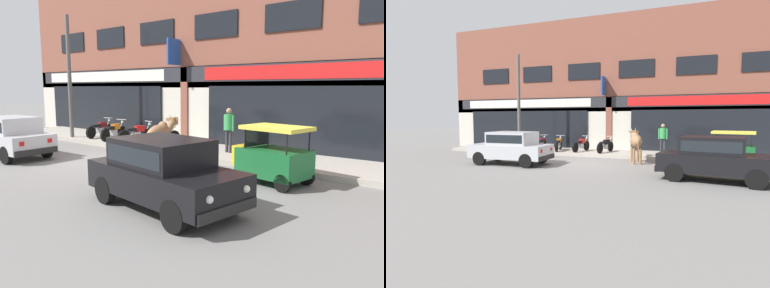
# 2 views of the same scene
# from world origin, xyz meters

# --- Properties ---
(ground_plane) EXTENTS (90.00, 90.00, 0.00)m
(ground_plane) POSITION_xyz_m (0.00, 0.00, 0.00)
(ground_plane) COLOR slate
(sidewalk) EXTENTS (19.00, 2.90, 0.17)m
(sidewalk) POSITION_xyz_m (0.00, 3.65, 0.08)
(sidewalk) COLOR #A8A093
(sidewalk) RESTS_ON ground
(shop_building) EXTENTS (23.00, 1.40, 8.28)m
(shop_building) POSITION_xyz_m (-0.00, 5.36, 3.92)
(shop_building) COLOR brown
(shop_building) RESTS_ON ground
(cow) EXTENTS (0.96, 2.09, 1.61)m
(cow) POSITION_xyz_m (2.33, 1.02, 1.01)
(cow) COLOR #936B47
(cow) RESTS_ON ground
(car_0) EXTENTS (3.64, 1.67, 1.46)m
(car_0) POSITION_xyz_m (-2.81, -1.37, 0.81)
(car_0) COLOR black
(car_0) RESTS_ON ground
(car_1) EXTENTS (3.77, 2.10, 1.46)m
(car_1) POSITION_xyz_m (5.40, -2.19, 0.81)
(car_1) COLOR black
(car_1) RESTS_ON ground
(auto_rickshaw) EXTENTS (2.10, 1.45, 1.52)m
(auto_rickshaw) POSITION_xyz_m (6.23, 1.07, 0.66)
(auto_rickshaw) COLOR black
(auto_rickshaw) RESTS_ON ground
(motorcycle_0) EXTENTS (0.58, 1.80, 0.88)m
(motorcycle_0) POSITION_xyz_m (-3.73, 3.34, 0.56)
(motorcycle_0) COLOR black
(motorcycle_0) RESTS_ON sidewalk
(motorcycle_1) EXTENTS (0.66, 1.78, 0.88)m
(motorcycle_1) POSITION_xyz_m (-2.52, 3.15, 0.56)
(motorcycle_1) COLOR black
(motorcycle_1) RESTS_ON sidewalk
(motorcycle_2) EXTENTS (0.63, 1.80, 0.88)m
(motorcycle_2) POSITION_xyz_m (-1.16, 3.27, 0.56)
(motorcycle_2) COLOR black
(motorcycle_2) RESTS_ON sidewalk
(motorcycle_3) EXTENTS (0.67, 1.79, 0.88)m
(motorcycle_3) POSITION_xyz_m (0.28, 3.27, 0.56)
(motorcycle_3) COLOR black
(motorcycle_3) RESTS_ON sidewalk
(pedestrian) EXTENTS (0.49, 0.32, 1.60)m
(pedestrian) POSITION_xyz_m (3.34, 3.50, 1.15)
(pedestrian) COLOR #2D2D33
(pedestrian) RESTS_ON sidewalk
(utility_pole) EXTENTS (0.18, 0.18, 5.57)m
(utility_pole) POSITION_xyz_m (-4.76, 2.50, 2.96)
(utility_pole) COLOR #595651
(utility_pole) RESTS_ON sidewalk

